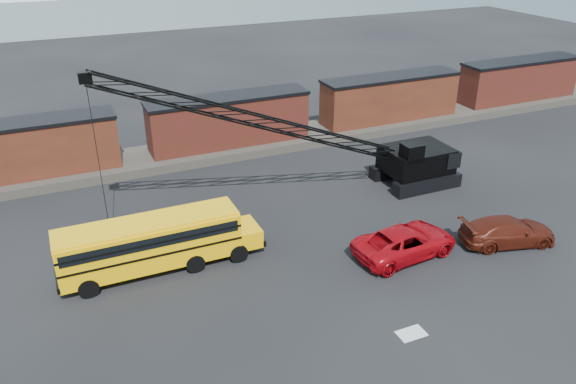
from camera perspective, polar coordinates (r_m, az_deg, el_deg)
name	(u,v)px	position (r m, az deg, el deg)	size (l,w,h in m)	color
ground	(360,291)	(31.10, 7.38, -9.93)	(160.00, 160.00, 0.00)	black
gravel_berm	(230,147)	(48.65, -5.90, 4.57)	(120.00, 5.00, 0.70)	#4E4940
boxcar_west_near	(22,149)	(45.88, -25.37, 3.95)	(13.70, 3.10, 4.17)	#411B12
boxcar_mid	(229,120)	(47.82, -6.03, 7.26)	(13.70, 3.10, 4.17)	#4F1716
boxcar_east_near	(390,98)	(54.58, 10.32, 9.41)	(13.70, 3.10, 4.17)	#411B12
boxcar_east_far	(519,80)	(64.69, 22.43, 10.51)	(13.70, 3.10, 4.17)	#4F1716
snow_patch	(411,333)	(28.77, 12.43, -13.86)	(1.40, 0.90, 0.02)	silver
school_bus	(156,242)	(32.49, -13.27, -4.95)	(11.65, 2.65, 3.19)	#FDB505
red_pickup	(405,242)	(34.06, 11.82, -4.98)	(2.99, 6.48, 1.80)	#AA0810
maroon_suv	(508,231)	(37.06, 21.43, -3.72)	(2.39, 5.89, 1.71)	#4B170D
crawler_crane	(291,129)	(36.78, 0.27, 6.42)	(25.64, 4.20, 10.99)	black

